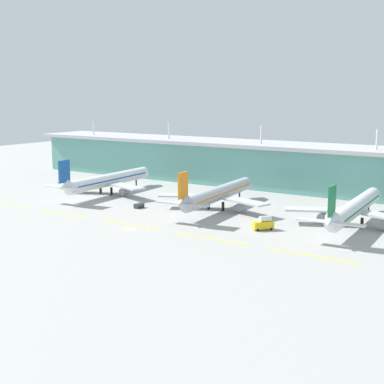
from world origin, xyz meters
TOP-DOWN VIEW (x-y plane):
  - ground_plane at (0.00, 0.00)m, footprint 600.00×600.00m
  - terminal_building at (-0.00, 106.77)m, footprint 288.00×34.00m
  - airliner_near at (-52.41, 46.93)m, footprint 48.69×67.43m
  - airliner_middle at (8.70, 44.87)m, footprint 48.60×66.89m
  - airliner_far at (63.78, 47.08)m, footprint 48.71×68.67m
  - taxiway_stripe_west at (-71.00, 4.09)m, footprint 28.00×0.70m
  - taxiway_stripe_mid_west at (-37.00, 4.09)m, footprint 28.00×0.70m
  - taxiway_stripe_centre at (-3.00, 4.09)m, footprint 28.00×0.70m
  - taxiway_stripe_mid_east at (31.00, 4.09)m, footprint 28.00×0.70m
  - taxiway_stripe_east at (65.00, 4.09)m, footprint 28.00×0.70m
  - baggage_cart at (36.46, 28.93)m, footprint 3.91×3.71m
  - pushback_tug at (-19.81, 29.62)m, footprint 2.70×4.51m
  - fuel_truck at (39.61, 24.15)m, footprint 6.60×7.20m

SIDE VIEW (x-z plane):
  - ground_plane at x=0.00m, z-range 0.00..0.00m
  - taxiway_stripe_west at x=-71.00m, z-range 0.00..0.04m
  - taxiway_stripe_mid_west at x=-37.00m, z-range 0.00..0.04m
  - taxiway_stripe_centre at x=-3.00m, z-range 0.00..0.04m
  - taxiway_stripe_mid_east at x=31.00m, z-range 0.00..0.04m
  - taxiway_stripe_east at x=65.00m, z-range 0.00..0.04m
  - pushback_tug at x=-19.81m, z-range 0.18..2.03m
  - baggage_cart at x=36.46m, z-range 0.02..2.50m
  - fuel_truck at x=39.61m, z-range -0.21..4.74m
  - airliner_middle at x=8.70m, z-range -3.00..15.90m
  - airliner_near at x=-52.41m, z-range -3.00..15.90m
  - airliner_far at x=63.78m, z-range -3.00..15.90m
  - terminal_building at x=0.00m, z-range -4.30..26.86m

